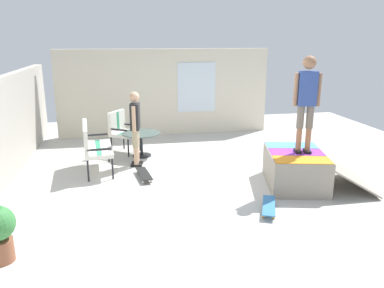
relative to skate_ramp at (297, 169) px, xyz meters
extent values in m
cube|color=beige|center=(0.69, 1.49, -0.38)|extent=(12.00, 12.00, 0.10)
cube|color=beige|center=(4.49, 1.99, 0.88)|extent=(0.20, 6.00, 2.43)
cube|color=silver|center=(4.38, 1.09, 1.02)|extent=(0.03, 1.10, 1.40)
cube|color=gray|center=(0.01, 0.04, 0.00)|extent=(1.61, 1.31, 0.65)
cube|color=orange|center=(-0.45, 0.14, 0.33)|extent=(0.66, 1.06, 0.01)
cube|color=purple|center=(0.01, 0.04, 0.33)|extent=(0.66, 1.06, 0.01)
cube|color=#4C99D8|center=(0.47, -0.07, 0.33)|extent=(0.66, 1.06, 0.01)
cylinder|color=#B2B2B7|center=(0.12, 0.51, 0.29)|extent=(1.34, 0.35, 0.05)
cube|color=gray|center=(-0.20, -0.86, -0.04)|extent=(1.55, 1.20, 0.53)
cylinder|color=black|center=(0.94, 3.46, -0.11)|extent=(0.04, 0.04, 0.44)
cylinder|color=black|center=(2.11, 3.56, -0.11)|extent=(0.04, 0.04, 0.44)
cylinder|color=black|center=(0.90, 3.92, -0.11)|extent=(0.04, 0.04, 0.44)
cylinder|color=black|center=(2.06, 4.03, -0.11)|extent=(0.04, 0.04, 0.44)
cube|color=silver|center=(1.50, 3.74, 0.15)|extent=(1.30, 0.66, 0.08)
cube|color=#338C66|center=(1.50, 3.74, 0.19)|extent=(1.21, 0.21, 0.00)
cube|color=silver|center=(1.48, 3.98, 0.44)|extent=(1.25, 0.19, 0.50)
cube|color=#338C66|center=(1.48, 3.98, 0.44)|extent=(0.11, 0.09, 0.46)
cube|color=black|center=(0.90, 3.69, 0.31)|extent=(0.08, 0.47, 0.04)
cube|color=black|center=(2.11, 3.80, 0.31)|extent=(0.08, 0.47, 0.04)
cylinder|color=black|center=(2.39, 3.11, -0.11)|extent=(0.04, 0.04, 0.44)
cylinder|color=black|center=(2.84, 2.82, -0.11)|extent=(0.04, 0.04, 0.44)
cylinder|color=black|center=(2.65, 3.51, -0.11)|extent=(0.04, 0.04, 0.44)
cylinder|color=black|center=(3.10, 3.21, -0.11)|extent=(0.04, 0.04, 0.44)
cube|color=silver|center=(2.75, 3.16, 0.15)|extent=(0.82, 0.80, 0.08)
cube|color=#338C66|center=(2.75, 3.16, 0.19)|extent=(0.54, 0.40, 0.00)
cube|color=silver|center=(2.88, 3.36, 0.44)|extent=(0.56, 0.41, 0.50)
cube|color=#338C66|center=(2.88, 3.36, 0.44)|extent=(0.13, 0.12, 0.46)
cube|color=black|center=(2.50, 3.32, 0.31)|extent=(0.29, 0.42, 0.04)
cube|color=black|center=(2.99, 3.01, 0.31)|extent=(0.29, 0.42, 0.04)
cylinder|color=black|center=(2.39, 2.80, -0.05)|extent=(0.06, 0.06, 0.55)
cylinder|color=black|center=(2.39, 2.80, -0.31)|extent=(0.44, 0.44, 0.03)
cylinder|color=#425651|center=(2.39, 2.80, 0.23)|extent=(0.90, 0.90, 0.02)
cube|color=black|center=(1.65, 2.97, -0.30)|extent=(0.15, 0.26, 0.05)
cylinder|color=tan|center=(1.65, 2.97, -0.09)|extent=(0.10, 0.10, 0.38)
cylinder|color=tan|center=(1.65, 2.97, 0.29)|extent=(0.13, 0.13, 0.38)
cube|color=black|center=(1.82, 2.94, -0.30)|extent=(0.15, 0.26, 0.05)
cylinder|color=tan|center=(1.82, 2.94, -0.09)|extent=(0.10, 0.10, 0.38)
cylinder|color=tan|center=(1.82, 2.94, 0.29)|extent=(0.13, 0.13, 0.38)
cube|color=#262628|center=(1.73, 2.95, 0.77)|extent=(0.35, 0.23, 0.56)
sphere|color=tan|center=(1.73, 2.95, 1.19)|extent=(0.22, 0.22, 0.22)
cylinder|color=tan|center=(1.54, 2.99, 0.75)|extent=(0.08, 0.08, 0.54)
cylinder|color=tan|center=(1.93, 2.92, 0.75)|extent=(0.08, 0.08, 0.54)
cube|color=black|center=(-0.07, -0.14, 0.36)|extent=(0.26, 0.16, 0.05)
cylinder|color=#9E7051|center=(-0.07, -0.14, 0.59)|extent=(0.10, 0.10, 0.42)
cylinder|color=slate|center=(-0.07, -0.14, 1.01)|extent=(0.13, 0.13, 0.42)
cube|color=black|center=(-0.03, 0.03, 0.36)|extent=(0.26, 0.16, 0.05)
cylinder|color=#9E7051|center=(-0.03, 0.03, 0.59)|extent=(0.10, 0.10, 0.42)
cylinder|color=slate|center=(-0.03, 0.03, 1.01)|extent=(0.13, 0.13, 0.42)
cube|color=#334C99|center=(-0.05, -0.05, 1.52)|extent=(0.25, 0.35, 0.62)
sphere|color=#9E7051|center=(-0.05, -0.05, 1.98)|extent=(0.24, 0.24, 0.24)
cylinder|color=#9E7051|center=(-0.09, -0.25, 1.50)|extent=(0.08, 0.08, 0.58)
cylinder|color=#9E7051|center=(0.00, 0.14, 1.50)|extent=(0.08, 0.08, 0.58)
cube|color=black|center=(0.90, 2.84, -0.24)|extent=(0.82, 0.31, 0.02)
cylinder|color=silver|center=(1.19, 2.81, -0.30)|extent=(0.06, 0.04, 0.06)
cylinder|color=silver|center=(1.17, 2.96, -0.30)|extent=(0.06, 0.04, 0.06)
cylinder|color=silver|center=(0.64, 2.72, -0.30)|extent=(0.06, 0.04, 0.06)
cylinder|color=silver|center=(0.62, 2.88, -0.30)|extent=(0.06, 0.04, 0.06)
cube|color=#3372B2|center=(-0.99, 0.94, -0.24)|extent=(0.82, 0.48, 0.02)
cylinder|color=gold|center=(-0.76, 0.76, -0.30)|extent=(0.06, 0.05, 0.06)
cylinder|color=gold|center=(-0.70, 0.91, -0.30)|extent=(0.06, 0.05, 0.06)
cylinder|color=gold|center=(-1.28, 0.97, -0.30)|extent=(0.06, 0.05, 0.06)
cylinder|color=gold|center=(-1.22, 1.11, -0.30)|extent=(0.06, 0.05, 0.06)
cylinder|color=brown|center=(-1.76, 4.80, -0.18)|extent=(0.32, 0.32, 0.30)
camera|label=1|loc=(-6.39, 3.20, 2.40)|focal=35.84mm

